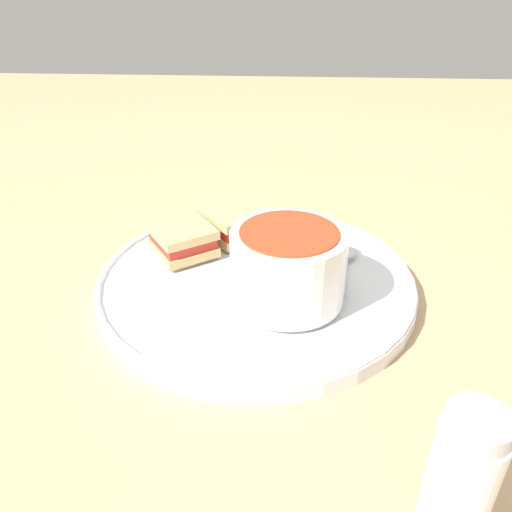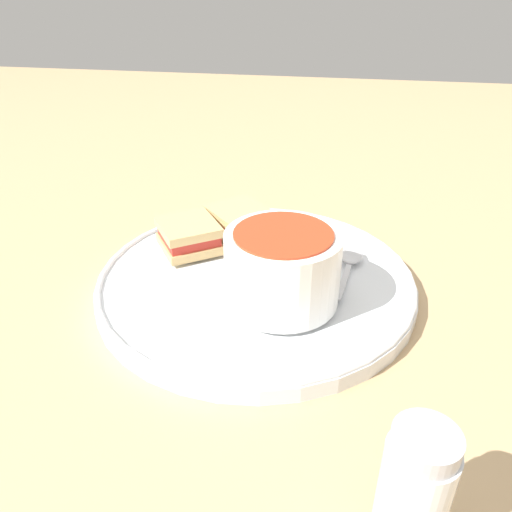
{
  "view_description": "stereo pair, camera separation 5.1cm",
  "coord_description": "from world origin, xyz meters",
  "px_view_note": "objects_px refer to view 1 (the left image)",
  "views": [
    {
      "loc": [
        -0.44,
        -0.03,
        0.3
      ],
      "look_at": [
        0.0,
        0.0,
        0.04
      ],
      "focal_mm": 35.0,
      "sensor_mm": 36.0,
      "label": 1
    },
    {
      "loc": [
        -0.44,
        -0.08,
        0.3
      ],
      "look_at": [
        0.0,
        0.0,
        0.04
      ],
      "focal_mm": 35.0,
      "sensor_mm": 36.0,
      "label": 2
    }
  ],
  "objects_px": {
    "salt_shaker": "(462,477)",
    "spoon": "(346,254)",
    "soup_bowl": "(288,265)",
    "sandwich_half_near": "(231,222)",
    "sandwich_half_far": "(183,239)"
  },
  "relations": [
    {
      "from": "sandwich_half_near",
      "to": "sandwich_half_far",
      "type": "bearing_deg",
      "value": 133.16
    },
    {
      "from": "sandwich_half_near",
      "to": "spoon",
      "type": "bearing_deg",
      "value": -108.88
    },
    {
      "from": "sandwich_half_near",
      "to": "salt_shaker",
      "type": "height_order",
      "value": "salt_shaker"
    },
    {
      "from": "salt_shaker",
      "to": "spoon",
      "type": "bearing_deg",
      "value": 7.03
    },
    {
      "from": "soup_bowl",
      "to": "sandwich_half_near",
      "type": "bearing_deg",
      "value": 28.1
    },
    {
      "from": "spoon",
      "to": "sandwich_half_near",
      "type": "distance_m",
      "value": 0.14
    },
    {
      "from": "soup_bowl",
      "to": "sandwich_half_near",
      "type": "xyz_separation_m",
      "value": [
        0.13,
        0.07,
        -0.02
      ]
    },
    {
      "from": "sandwich_half_far",
      "to": "spoon",
      "type": "bearing_deg",
      "value": -89.98
    },
    {
      "from": "soup_bowl",
      "to": "spoon",
      "type": "relative_size",
      "value": 1.04
    },
    {
      "from": "sandwich_half_far",
      "to": "salt_shaker",
      "type": "relative_size",
      "value": 0.92
    },
    {
      "from": "sandwich_half_near",
      "to": "sandwich_half_far",
      "type": "height_order",
      "value": "same"
    },
    {
      "from": "soup_bowl",
      "to": "salt_shaker",
      "type": "height_order",
      "value": "salt_shaker"
    },
    {
      "from": "sandwich_half_near",
      "to": "sandwich_half_far",
      "type": "relative_size",
      "value": 1.01
    },
    {
      "from": "salt_shaker",
      "to": "sandwich_half_near",
      "type": "bearing_deg",
      "value": 26.54
    },
    {
      "from": "spoon",
      "to": "salt_shaker",
      "type": "distance_m",
      "value": 0.3
    }
  ]
}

